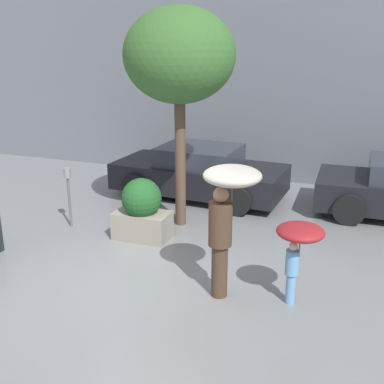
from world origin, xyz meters
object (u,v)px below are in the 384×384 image
person_adult (227,204)px  street_tree (179,57)px  parked_car_near (199,173)px  parking_meter (68,185)px  person_child (299,240)px  planter_box (142,210)px

person_adult → street_tree: (-1.69, 2.52, 1.90)m
parked_car_near → parking_meter: same height
person_adult → parking_meter: bearing=148.3°
person_adult → person_child: person_adult is taller
person_adult → parking_meter: 4.15m
planter_box → street_tree: (0.43, 0.95, 2.80)m
person_child → parked_car_near: person_child is taller
parked_car_near → street_tree: 3.37m
planter_box → person_adult: 2.79m
person_adult → parked_car_near: person_adult is taller
person_adult → street_tree: street_tree is taller
person_adult → parked_car_near: size_ratio=0.48×
planter_box → person_child: person_child is taller
person_child → street_tree: street_tree is taller
person_adult → street_tree: 3.58m
planter_box → parked_car_near: 2.83m
person_child → parking_meter: (-4.80, 1.50, -0.13)m
person_child → planter_box: bearing=166.0°
person_child → street_tree: bearing=149.4°
parked_car_near → street_tree: street_tree is taller
planter_box → person_child: size_ratio=0.96×
parked_car_near → person_adult: bearing=-152.7°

